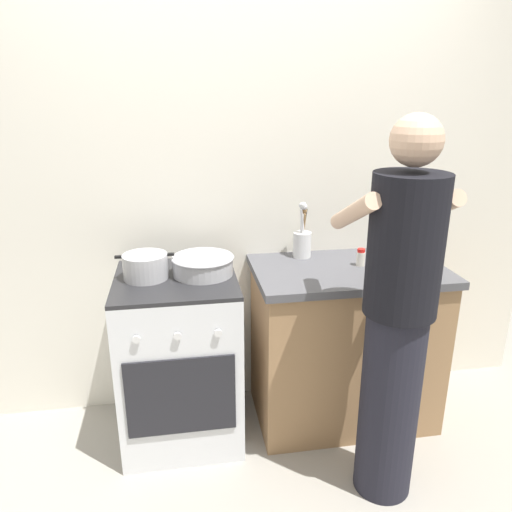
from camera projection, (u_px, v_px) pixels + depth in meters
ground at (250, 440)px, 2.59m from camera, size 6.00×6.00×0.00m
back_wall at (271, 190)px, 2.69m from camera, size 3.20×0.10×2.50m
countertop at (344, 343)px, 2.67m from camera, size 1.00×0.60×0.90m
stove_range at (180, 358)px, 2.53m from camera, size 0.60×0.62×0.90m
pot at (146, 266)px, 2.36m from camera, size 0.28×0.22×0.12m
mixing_bowl at (203, 264)px, 2.41m from camera, size 0.31×0.31×0.09m
utensil_crock at (302, 240)px, 2.66m from camera, size 0.10×0.10×0.31m
spice_bottle at (361, 257)px, 2.54m from camera, size 0.04×0.04×0.09m
oil_bottle at (406, 254)px, 2.45m from camera, size 0.06×0.06×0.22m
person at (397, 320)px, 2.03m from camera, size 0.41×0.50×1.70m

